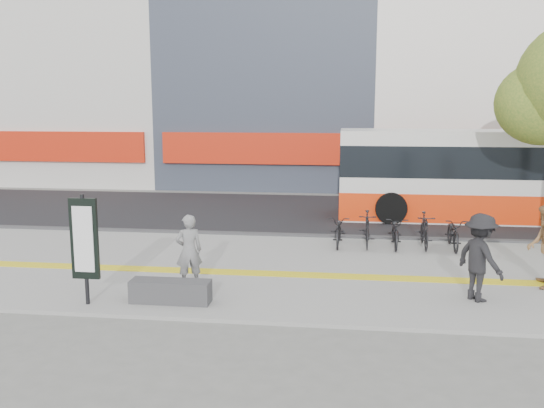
# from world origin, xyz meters

# --- Properties ---
(ground) EXTENTS (120.00, 120.00, 0.00)m
(ground) POSITION_xyz_m (0.00, 0.00, 0.00)
(ground) COLOR #63635F
(ground) RESTS_ON ground
(sidewalk) EXTENTS (40.00, 7.00, 0.08)m
(sidewalk) POSITION_xyz_m (0.00, 1.50, 0.04)
(sidewalk) COLOR gray
(sidewalk) RESTS_ON ground
(tactile_strip) EXTENTS (40.00, 0.45, 0.01)m
(tactile_strip) POSITION_xyz_m (0.00, 1.00, 0.09)
(tactile_strip) COLOR yellow
(tactile_strip) RESTS_ON sidewalk
(street) EXTENTS (40.00, 8.00, 0.06)m
(street) POSITION_xyz_m (0.00, 9.00, 0.03)
(street) COLOR black
(street) RESTS_ON ground
(curb) EXTENTS (40.00, 0.25, 0.14)m
(curb) POSITION_xyz_m (0.00, 5.00, 0.07)
(curb) COLOR #37373A
(curb) RESTS_ON ground
(bench) EXTENTS (1.60, 0.45, 0.45)m
(bench) POSITION_xyz_m (-2.60, -1.20, 0.30)
(bench) COLOR #37373A
(bench) RESTS_ON sidewalk
(signboard) EXTENTS (0.55, 0.10, 2.20)m
(signboard) POSITION_xyz_m (-4.20, -1.51, 1.37)
(signboard) COLOR black
(signboard) RESTS_ON sidewalk
(bus) EXTENTS (11.41, 2.71, 3.04)m
(bus) POSITION_xyz_m (6.31, 8.50, 1.49)
(bus) COLOR silver
(bus) RESTS_ON street
(bicycle_row) EXTENTS (3.70, 1.66, 0.96)m
(bicycle_row) POSITION_xyz_m (2.20, 4.00, 0.53)
(bicycle_row) COLOR black
(bicycle_row) RESTS_ON sidewalk
(seated_woman) EXTENTS (0.68, 0.59, 1.58)m
(seated_woman) POSITION_xyz_m (-2.50, -0.14, 0.87)
(seated_woman) COLOR black
(seated_woman) RESTS_ON sidewalk
(pedestrian_dark) EXTENTS (1.16, 1.32, 1.77)m
(pedestrian_dark) POSITION_xyz_m (3.50, -0.30, 0.97)
(pedestrian_dark) COLOR black
(pedestrian_dark) RESTS_ON sidewalk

